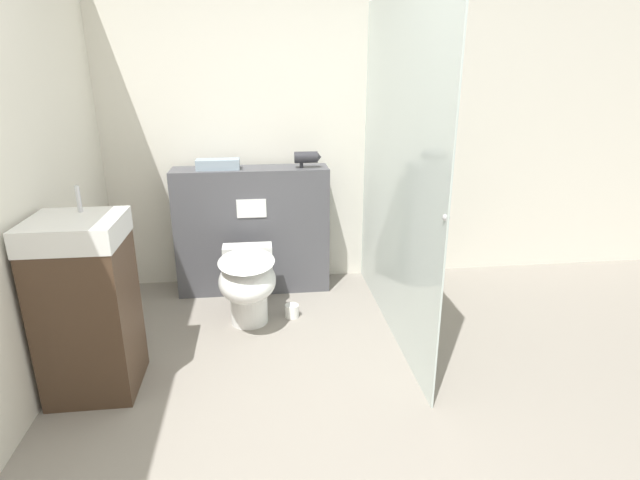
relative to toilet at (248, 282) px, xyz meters
The scene contains 8 objects.
wall_back 1.31m from the toilet, 66.89° to the left, with size 8.00×0.06×2.50m.
partition_panel 0.64m from the toilet, 86.38° to the left, with size 1.18×0.29×0.99m.
shower_glass 1.24m from the toilet, ahead, with size 0.04×1.87×2.17m.
toilet is the anchor object (origin of this frame).
sink_vanity 1.06m from the toilet, 142.94° to the right, with size 0.46×0.45×1.13m.
hair_drier 1.05m from the toilet, 50.70° to the left, with size 0.20×0.09×0.12m.
folded_towel 0.94m from the toilet, 108.28° to the left, with size 0.32×0.13×0.08m.
spare_toilet_roll 0.41m from the toilet, 13.70° to the left, with size 0.10×0.10×0.09m.
Camera 1 is at (-0.25, -1.65, 1.70)m, focal length 28.00 mm.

